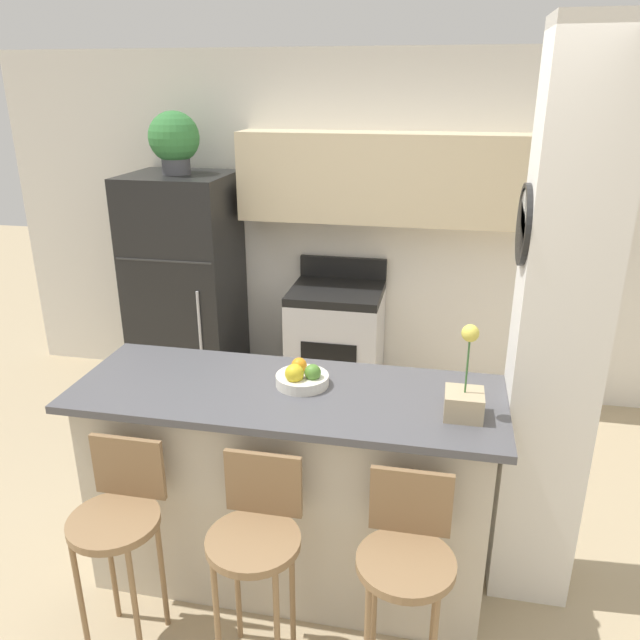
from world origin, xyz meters
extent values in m
plane|color=tan|center=(0.00, 0.00, 0.00)|extent=(14.00, 14.00, 0.00)
cube|color=white|center=(0.00, 2.21, 1.27)|extent=(5.60, 0.06, 2.55)
cube|color=beige|center=(0.41, 2.02, 1.69)|extent=(2.48, 0.32, 0.62)
cube|color=silver|center=(-0.10, 2.04, 1.63)|extent=(0.62, 0.28, 0.12)
cube|color=white|center=(1.15, 0.19, 1.27)|extent=(0.36, 0.32, 2.55)
cylinder|color=black|center=(0.96, 0.19, 1.78)|extent=(0.02, 0.33, 0.33)
cylinder|color=white|center=(0.95, 0.19, 1.78)|extent=(0.01, 0.29, 0.29)
cube|color=beige|center=(0.00, 0.00, 0.50)|extent=(1.81, 0.58, 0.99)
cube|color=#4C4C51|center=(0.00, 0.00, 1.01)|extent=(1.93, 0.70, 0.04)
cube|color=black|center=(-1.25, 1.80, 0.58)|extent=(0.74, 0.68, 1.16)
cube|color=black|center=(-1.25, 1.80, 1.43)|extent=(0.74, 0.68, 0.55)
cube|color=#333333|center=(-1.25, 1.46, 1.16)|extent=(0.71, 0.01, 0.01)
cylinder|color=#B2B2B7|center=(-1.01, 1.45, 0.64)|extent=(0.02, 0.02, 0.64)
cube|color=silver|center=(-0.10, 1.85, 0.43)|extent=(0.67, 0.61, 0.85)
cube|color=black|center=(-0.10, 1.85, 0.88)|extent=(0.67, 0.61, 0.06)
cube|color=black|center=(-0.10, 2.14, 0.99)|extent=(0.67, 0.04, 0.16)
cube|color=black|center=(-0.10, 1.54, 0.47)|extent=(0.40, 0.01, 0.27)
cylinder|color=olive|center=(-0.59, -0.55, 0.64)|extent=(0.37, 0.37, 0.03)
cube|color=olive|center=(-0.59, -0.39, 0.80)|extent=(0.32, 0.02, 0.28)
cylinder|color=olive|center=(-0.71, -0.67, 0.31)|extent=(0.02, 0.02, 0.63)
cylinder|color=olive|center=(-0.47, -0.67, 0.31)|extent=(0.02, 0.02, 0.63)
cylinder|color=olive|center=(-0.71, -0.43, 0.31)|extent=(0.02, 0.02, 0.63)
cylinder|color=olive|center=(-0.47, -0.43, 0.31)|extent=(0.02, 0.02, 0.63)
cylinder|color=olive|center=(0.00, -0.55, 0.64)|extent=(0.37, 0.37, 0.03)
cube|color=olive|center=(0.00, -0.39, 0.80)|extent=(0.32, 0.02, 0.28)
cylinder|color=olive|center=(-0.12, -0.67, 0.31)|extent=(0.02, 0.02, 0.63)
cylinder|color=olive|center=(0.12, -0.67, 0.31)|extent=(0.02, 0.02, 0.63)
cylinder|color=olive|center=(-0.12, -0.43, 0.31)|extent=(0.02, 0.02, 0.63)
cylinder|color=olive|center=(0.12, -0.43, 0.31)|extent=(0.02, 0.02, 0.63)
cylinder|color=olive|center=(0.59, -0.55, 0.64)|extent=(0.37, 0.37, 0.03)
cube|color=olive|center=(0.59, -0.39, 0.80)|extent=(0.32, 0.02, 0.28)
cylinder|color=olive|center=(0.47, -0.43, 0.31)|extent=(0.02, 0.02, 0.63)
cylinder|color=olive|center=(0.71, -0.43, 0.31)|extent=(0.02, 0.02, 0.63)
cylinder|color=#4C4C51|center=(-1.25, 1.80, 1.77)|extent=(0.20, 0.20, 0.12)
sphere|color=#387F3D|center=(-1.25, 1.80, 1.96)|extent=(0.36, 0.36, 0.36)
cube|color=tan|center=(0.77, -0.08, 1.08)|extent=(0.16, 0.16, 0.11)
cylinder|color=#386633|center=(0.77, -0.08, 1.25)|extent=(0.01, 0.01, 0.24)
sphere|color=#DBCC4C|center=(0.77, -0.08, 1.39)|extent=(0.07, 0.07, 0.07)
cylinder|color=silver|center=(0.06, 0.06, 1.05)|extent=(0.24, 0.24, 0.05)
sphere|color=#4C7F2D|center=(0.11, 0.05, 1.10)|extent=(0.08, 0.08, 0.08)
sphere|color=orange|center=(0.03, 0.11, 1.10)|extent=(0.07, 0.07, 0.07)
sphere|color=gold|center=(0.03, 0.02, 1.11)|extent=(0.09, 0.09, 0.09)
cylinder|color=#59595B|center=(-0.66, 1.56, 0.19)|extent=(0.28, 0.28, 0.38)
camera|label=1|loc=(0.64, -2.41, 2.31)|focal=35.00mm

